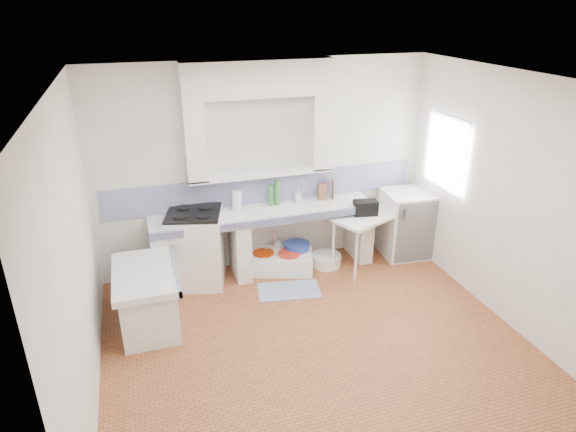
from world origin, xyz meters
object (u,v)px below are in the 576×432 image
object	(u,v)px
stove	(196,248)
sink	(278,262)
side_table	(365,241)
fridge	(405,224)

from	to	relation	value
stove	sink	xyz separation A→B (m)	(1.10, -0.03, -0.37)
sink	side_table	size ratio (longest dim) A/B	1.01
sink	side_table	world-z (taller)	side_table
sink	fridge	distance (m)	1.92
stove	fridge	xyz separation A→B (m)	(2.99, -0.13, -0.01)
sink	fridge	size ratio (longest dim) A/B	0.98
sink	fridge	world-z (taller)	fridge
stove	sink	bearing A→B (deg)	13.47
stove	side_table	world-z (taller)	stove
sink	fridge	xyz separation A→B (m)	(1.88, -0.10, 0.37)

